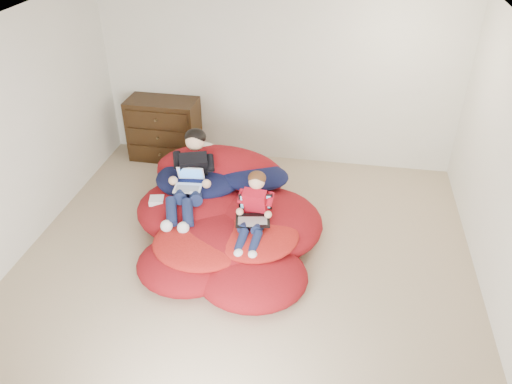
# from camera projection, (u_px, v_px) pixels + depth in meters

# --- Properties ---
(room_shell) EXTENTS (5.10, 5.10, 2.77)m
(room_shell) POSITION_uv_depth(u_px,v_px,m) (244.00, 249.00, 5.39)
(room_shell) COLOR tan
(room_shell) RESTS_ON ground
(dresser) EXTENTS (1.02, 0.57, 0.91)m
(dresser) POSITION_uv_depth(u_px,v_px,m) (164.00, 129.00, 7.35)
(dresser) COLOR black
(dresser) RESTS_ON ground
(beanbag_pile) EXTENTS (2.25, 2.41, 0.83)m
(beanbag_pile) POSITION_uv_depth(u_px,v_px,m) (225.00, 219.00, 5.81)
(beanbag_pile) COLOR maroon
(beanbag_pile) RESTS_ON ground
(cream_pillow) EXTENTS (0.47, 0.30, 0.30)m
(cream_pillow) POSITION_uv_depth(u_px,v_px,m) (204.00, 154.00, 6.37)
(cream_pillow) COLOR white
(cream_pillow) RESTS_ON beanbag_pile
(older_boy) EXTENTS (0.45, 1.15, 0.78)m
(older_boy) POSITION_uv_depth(u_px,v_px,m) (190.00, 173.00, 5.79)
(older_boy) COLOR black
(older_boy) RESTS_ON beanbag_pile
(younger_boy) EXTENTS (0.29, 0.83, 0.63)m
(younger_boy) POSITION_uv_depth(u_px,v_px,m) (254.00, 208.00, 5.36)
(younger_boy) COLOR red
(younger_boy) RESTS_ON beanbag_pile
(laptop_white) EXTENTS (0.33, 0.34, 0.22)m
(laptop_white) POSITION_uv_depth(u_px,v_px,m) (189.00, 182.00, 5.78)
(laptop_white) COLOR silver
(laptop_white) RESTS_ON older_boy
(laptop_black) EXTENTS (0.41, 0.40, 0.26)m
(laptop_black) POSITION_uv_depth(u_px,v_px,m) (254.00, 212.00, 5.39)
(laptop_black) COLOR black
(laptop_black) RESTS_ON younger_boy
(power_adapter) EXTENTS (0.19, 0.19, 0.06)m
(power_adapter) POSITION_uv_depth(u_px,v_px,m) (157.00, 201.00, 5.83)
(power_adapter) COLOR silver
(power_adapter) RESTS_ON beanbag_pile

